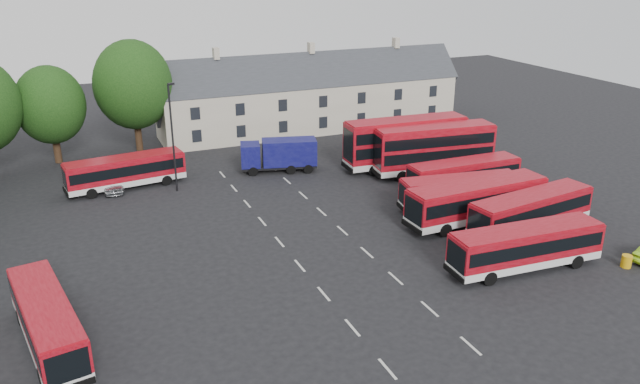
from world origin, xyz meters
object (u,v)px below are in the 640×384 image
(bus_dd_south, at_px, (434,147))
(bus_row_a, at_px, (526,245))
(lamppost, at_px, (173,135))
(box_truck, at_px, (280,154))
(bus_west, at_px, (47,319))
(silver_car, at_px, (113,183))
(grit_bin, at_px, (626,261))

(bus_dd_south, bearing_deg, bus_row_a, -98.15)
(bus_dd_south, relative_size, lamppost, 1.23)
(bus_dd_south, xyz_separation_m, lamppost, (-22.99, 4.89, 2.38))
(bus_dd_south, xyz_separation_m, box_truck, (-12.93, 6.31, -0.91))
(lamppost, bearing_deg, bus_west, -117.29)
(silver_car, xyz_separation_m, lamppost, (5.11, -2.32, 4.33))
(grit_bin, bearing_deg, lamppost, 133.34)
(bus_west, height_order, grit_bin, bus_west)
(box_truck, xyz_separation_m, silver_car, (-15.17, 0.89, -1.03))
(bus_row_a, relative_size, bus_west, 1.06)
(bus_row_a, distance_m, silver_car, 34.72)
(bus_west, xyz_separation_m, silver_car, (5.53, 22.94, -0.95))
(bus_west, distance_m, lamppost, 23.45)
(box_truck, relative_size, grit_bin, 8.87)
(bus_west, bearing_deg, lamppost, -37.20)
(bus_row_a, distance_m, bus_west, 28.84)
(bus_row_a, height_order, silver_car, bus_row_a)
(silver_car, height_order, grit_bin, silver_car)
(bus_row_a, bearing_deg, bus_dd_south, 78.41)
(bus_dd_south, bearing_deg, lamppost, 174.67)
(bus_row_a, distance_m, bus_dd_south, 19.29)
(box_truck, bearing_deg, bus_west, -118.18)
(bus_row_a, xyz_separation_m, silver_car, (-23.17, 25.84, -1.07))
(bus_west, bearing_deg, grit_bin, -108.53)
(bus_dd_south, xyz_separation_m, silver_car, (-28.10, 7.21, -1.94))
(bus_west, distance_m, box_truck, 30.24)
(grit_bin, distance_m, lamppost, 35.98)
(bus_west, distance_m, grit_bin, 35.56)
(box_truck, bearing_deg, bus_dd_south, -11.01)
(bus_row_a, relative_size, lamppost, 1.12)
(box_truck, xyz_separation_m, lamppost, (-10.06, -1.42, 3.30))
(bus_dd_south, xyz_separation_m, grit_bin, (1.50, -21.06, -2.23))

